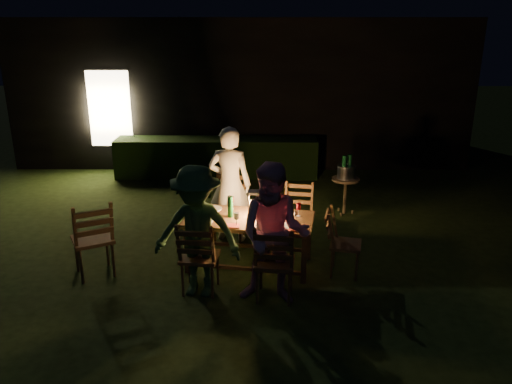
{
  "coord_description": "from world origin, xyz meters",
  "views": [
    {
      "loc": [
        0.38,
        -6.45,
        3.07
      ],
      "look_at": [
        0.35,
        -0.18,
        0.95
      ],
      "focal_mm": 35.0,
      "sensor_mm": 36.0,
      "label": 1
    }
  ],
  "objects_px": {
    "chair_near_left": "(200,269)",
    "ice_bucket": "(346,172)",
    "chair_spare": "(94,252)",
    "chair_far_right": "(297,227)",
    "person_opp_right": "(274,235)",
    "dining_table": "(249,223)",
    "side_table": "(346,183)",
    "chair_end": "(344,254)",
    "person_opp_left": "(197,232)",
    "bottle_bucket_a": "(344,170)",
    "bottle_table": "(230,206)",
    "person_house_side": "(230,184)",
    "lantern": "(254,205)",
    "chair_far_left": "(230,221)",
    "bottle_bucket_b": "(349,168)",
    "chair_near_right": "(274,275)"
  },
  "relations": [
    {
      "from": "chair_end",
      "to": "person_opp_right",
      "type": "relative_size",
      "value": 0.54
    },
    {
      "from": "dining_table",
      "to": "person_opp_right",
      "type": "bearing_deg",
      "value": -61.24
    },
    {
      "from": "chair_near_right",
      "to": "bottle_bucket_a",
      "type": "distance_m",
      "value": 3.04
    },
    {
      "from": "dining_table",
      "to": "chair_near_right",
      "type": "bearing_deg",
      "value": -59.66
    },
    {
      "from": "chair_near_right",
      "to": "chair_far_right",
      "type": "height_order",
      "value": "chair_near_right"
    },
    {
      "from": "dining_table",
      "to": "chair_far_left",
      "type": "relative_size",
      "value": 1.73
    },
    {
      "from": "chair_far_right",
      "to": "side_table",
      "type": "xyz_separation_m",
      "value": [
        0.9,
        1.28,
        0.27
      ]
    },
    {
      "from": "chair_far_right",
      "to": "chair_spare",
      "type": "xyz_separation_m",
      "value": [
        -2.64,
        -0.93,
        0.04
      ]
    },
    {
      "from": "person_opp_left",
      "to": "side_table",
      "type": "relative_size",
      "value": 2.53
    },
    {
      "from": "person_house_side",
      "to": "side_table",
      "type": "bearing_deg",
      "value": -140.41
    },
    {
      "from": "side_table",
      "to": "chair_near_left",
      "type": "bearing_deg",
      "value": -129.47
    },
    {
      "from": "dining_table",
      "to": "bottle_bucket_b",
      "type": "xyz_separation_m",
      "value": [
        1.63,
        1.98,
        0.17
      ]
    },
    {
      "from": "lantern",
      "to": "ice_bucket",
      "type": "bearing_deg",
      "value": 51.35
    },
    {
      "from": "side_table",
      "to": "person_house_side",
      "type": "bearing_deg",
      "value": -150.65
    },
    {
      "from": "person_opp_right",
      "to": "side_table",
      "type": "relative_size",
      "value": 2.65
    },
    {
      "from": "person_house_side",
      "to": "bottle_bucket_b",
      "type": "distance_m",
      "value": 2.22
    },
    {
      "from": "chair_end",
      "to": "chair_spare",
      "type": "xyz_separation_m",
      "value": [
        -3.18,
        -0.05,
        0.05
      ]
    },
    {
      "from": "bottle_table",
      "to": "chair_far_left",
      "type": "bearing_deg",
      "value": 94.4
    },
    {
      "from": "person_opp_right",
      "to": "bottle_bucket_b",
      "type": "height_order",
      "value": "person_opp_right"
    },
    {
      "from": "chair_far_right",
      "to": "side_table",
      "type": "height_order",
      "value": "chair_far_right"
    },
    {
      "from": "person_house_side",
      "to": "ice_bucket",
      "type": "height_order",
      "value": "person_house_side"
    },
    {
      "from": "person_house_side",
      "to": "bottle_table",
      "type": "height_order",
      "value": "person_house_side"
    },
    {
      "from": "person_opp_right",
      "to": "dining_table",
      "type": "bearing_deg",
      "value": 118.76
    },
    {
      "from": "chair_spare",
      "to": "chair_far_right",
      "type": "bearing_deg",
      "value": -8.15
    },
    {
      "from": "bottle_table",
      "to": "chair_near_left",
      "type": "bearing_deg",
      "value": -114.7
    },
    {
      "from": "person_house_side",
      "to": "ice_bucket",
      "type": "bearing_deg",
      "value": -140.41
    },
    {
      "from": "person_house_side",
      "to": "side_table",
      "type": "relative_size",
      "value": 2.73
    },
    {
      "from": "person_opp_right",
      "to": "side_table",
      "type": "height_order",
      "value": "person_opp_right"
    },
    {
      "from": "person_house_side",
      "to": "lantern",
      "type": "distance_m",
      "value": 0.92
    },
    {
      "from": "person_house_side",
      "to": "bottle_bucket_a",
      "type": "xyz_separation_m",
      "value": [
        1.83,
        1.02,
        -0.07
      ]
    },
    {
      "from": "person_house_side",
      "to": "side_table",
      "type": "xyz_separation_m",
      "value": [
        1.88,
        1.06,
        -0.3
      ]
    },
    {
      "from": "chair_spare",
      "to": "person_opp_right",
      "type": "distance_m",
      "value": 2.4
    },
    {
      "from": "chair_far_right",
      "to": "chair_end",
      "type": "bearing_deg",
      "value": 131.23
    },
    {
      "from": "lantern",
      "to": "bottle_bucket_b",
      "type": "xyz_separation_m",
      "value": [
        1.57,
        1.94,
        -0.05
      ]
    },
    {
      "from": "chair_far_left",
      "to": "bottle_table",
      "type": "relative_size",
      "value": 3.64
    },
    {
      "from": "chair_far_right",
      "to": "chair_spare",
      "type": "bearing_deg",
      "value": 29.32
    },
    {
      "from": "person_house_side",
      "to": "lantern",
      "type": "bearing_deg",
      "value": 123.0
    },
    {
      "from": "chair_far_right",
      "to": "bottle_bucket_a",
      "type": "height_order",
      "value": "bottle_bucket_a"
    },
    {
      "from": "chair_end",
      "to": "person_opp_left",
      "type": "distance_m",
      "value": 1.94
    },
    {
      "from": "chair_end",
      "to": "person_opp_left",
      "type": "height_order",
      "value": "person_opp_left"
    },
    {
      "from": "dining_table",
      "to": "chair_near_left",
      "type": "relative_size",
      "value": 1.81
    },
    {
      "from": "dining_table",
      "to": "bottle_bucket_a",
      "type": "xyz_separation_m",
      "value": [
        1.53,
        1.9,
        0.17
      ]
    },
    {
      "from": "side_table",
      "to": "ice_bucket",
      "type": "bearing_deg",
      "value": 0.0
    },
    {
      "from": "lantern",
      "to": "bottle_bucket_a",
      "type": "height_order",
      "value": "lantern"
    },
    {
      "from": "lantern",
      "to": "chair_far_left",
      "type": "bearing_deg",
      "value": 114.58
    },
    {
      "from": "chair_near_left",
      "to": "ice_bucket",
      "type": "relative_size",
      "value": 3.25
    },
    {
      "from": "dining_table",
      "to": "bottle_table",
      "type": "relative_size",
      "value": 6.31
    },
    {
      "from": "chair_end",
      "to": "person_opp_left",
      "type": "xyz_separation_m",
      "value": [
        -1.8,
        -0.51,
        0.52
      ]
    },
    {
      "from": "chair_near_left",
      "to": "bottle_table",
      "type": "xyz_separation_m",
      "value": [
        0.33,
        0.72,
        0.53
      ]
    },
    {
      "from": "chair_near_left",
      "to": "ice_bucket",
      "type": "xyz_separation_m",
      "value": [
        2.16,
        2.62,
        0.44
      ]
    }
  ]
}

